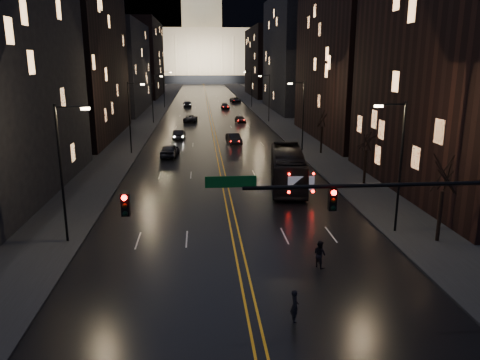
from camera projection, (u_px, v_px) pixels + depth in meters
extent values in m
plane|color=black|center=(253.00, 317.00, 21.71)|extent=(900.00, 900.00, 0.00)
cube|color=black|center=(207.00, 98.00, 147.18)|extent=(20.00, 320.00, 0.02)
cube|color=black|center=(162.00, 98.00, 146.00)|extent=(8.00, 320.00, 0.16)
cube|color=black|center=(251.00, 98.00, 148.33)|extent=(8.00, 320.00, 0.16)
cube|color=orange|center=(207.00, 98.00, 147.18)|extent=(0.62, 320.00, 0.01)
cube|color=black|center=(70.00, 43.00, 68.61)|extent=(12.00, 30.00, 28.00)
cube|color=black|center=(116.00, 67.00, 106.28)|extent=(12.00, 34.00, 20.00)
cube|color=black|center=(141.00, 59.00, 152.11)|extent=(12.00, 40.00, 24.00)
cube|color=black|center=(472.00, 55.00, 39.78)|extent=(12.00, 26.00, 24.00)
cube|color=black|center=(360.00, 7.00, 67.00)|extent=(12.00, 30.00, 38.00)
cube|color=black|center=(298.00, 54.00, 109.03)|extent=(12.00, 34.00, 26.00)
cube|color=black|center=(268.00, 62.00, 155.85)|extent=(12.00, 40.00, 22.00)
cube|color=black|center=(203.00, 78.00, 262.50)|extent=(90.00, 50.00, 4.00)
cube|color=#E3BD83|center=(202.00, 52.00, 259.03)|extent=(80.00, 36.00, 24.00)
cylinder|color=beige|center=(202.00, 14.00, 254.07)|extent=(22.00, 22.00, 16.00)
cylinder|color=black|center=(377.00, 185.00, 20.63)|extent=(12.00, 0.18, 0.18)
cube|color=black|center=(125.00, 205.00, 19.87)|extent=(0.35, 0.30, 1.00)
cube|color=black|center=(332.00, 199.00, 20.61)|extent=(0.35, 0.30, 1.00)
sphere|color=#FF0705|center=(124.00, 198.00, 19.60)|extent=(0.24, 0.24, 0.24)
sphere|color=#FF0705|center=(334.00, 193.00, 20.35)|extent=(0.24, 0.24, 0.24)
cube|color=#053F14|center=(231.00, 182.00, 20.02)|extent=(2.20, 0.06, 0.50)
cylinder|color=black|center=(400.00, 169.00, 31.16)|extent=(0.16, 0.16, 9.00)
cylinder|color=black|center=(392.00, 104.00, 30.02)|extent=(1.80, 0.10, 0.10)
cube|color=#EAC38C|center=(379.00, 106.00, 29.97)|extent=(0.50, 0.25, 0.15)
cylinder|color=black|center=(61.00, 176.00, 29.33)|extent=(0.16, 0.16, 9.00)
cylinder|color=black|center=(70.00, 107.00, 28.34)|extent=(1.80, 0.10, 0.10)
cube|color=#EAC38C|center=(85.00, 109.00, 28.44)|extent=(0.50, 0.25, 0.15)
cylinder|color=black|center=(303.00, 117.00, 60.12)|extent=(0.16, 0.16, 9.00)
cylinder|color=black|center=(297.00, 83.00, 58.97)|extent=(1.80, 0.10, 0.10)
cube|color=#EAC38C|center=(290.00, 84.00, 58.92)|extent=(0.50, 0.25, 0.15)
cylinder|color=black|center=(130.00, 119.00, 58.29)|extent=(0.16, 0.16, 9.00)
cylinder|color=black|center=(135.00, 84.00, 57.30)|extent=(1.80, 0.10, 0.10)
cube|color=#EAC38C|center=(142.00, 84.00, 57.39)|extent=(0.50, 0.25, 0.15)
cylinder|color=black|center=(269.00, 99.00, 89.07)|extent=(0.16, 0.16, 9.00)
cylinder|color=black|center=(265.00, 75.00, 87.93)|extent=(1.80, 0.10, 0.10)
cube|color=#EAC38C|center=(260.00, 76.00, 87.88)|extent=(0.50, 0.25, 0.15)
cylinder|color=black|center=(152.00, 99.00, 87.24)|extent=(0.16, 0.16, 9.00)
cylinder|color=black|center=(156.00, 76.00, 86.25)|extent=(1.80, 0.10, 0.10)
cube|color=#EAC38C|center=(161.00, 76.00, 86.35)|extent=(0.50, 0.25, 0.15)
cylinder|color=black|center=(252.00, 89.00, 118.03)|extent=(0.16, 0.16, 9.00)
cylinder|color=black|center=(248.00, 72.00, 116.88)|extent=(1.80, 0.10, 0.10)
cube|color=#EAC38C|center=(245.00, 72.00, 116.83)|extent=(0.50, 0.25, 0.15)
cylinder|color=black|center=(164.00, 90.00, 116.20)|extent=(0.16, 0.16, 9.00)
cylinder|color=black|center=(167.00, 72.00, 115.20)|extent=(1.80, 0.10, 0.10)
cube|color=#EAC38C|center=(171.00, 72.00, 115.30)|extent=(0.50, 0.25, 0.15)
cylinder|color=black|center=(440.00, 217.00, 30.08)|extent=(0.24, 0.24, 3.50)
cylinder|color=black|center=(365.00, 169.00, 43.59)|extent=(0.24, 0.24, 3.50)
cylinder|color=black|center=(321.00, 140.00, 59.03)|extent=(0.24, 0.24, 3.50)
imported|color=black|center=(288.00, 168.00, 43.99)|extent=(4.58, 12.68, 3.45)
imported|color=black|center=(170.00, 150.00, 57.60)|extent=(2.36, 5.05, 1.67)
imported|color=black|center=(179.00, 134.00, 70.48)|extent=(1.80, 4.45, 1.44)
imported|color=black|center=(191.00, 118.00, 90.25)|extent=(2.87, 5.27, 1.40)
imported|color=black|center=(187.00, 104.00, 119.98)|extent=(2.42, 5.15, 1.45)
imported|color=black|center=(234.00, 139.00, 66.40)|extent=(2.18, 4.72, 1.50)
imported|color=black|center=(240.00, 119.00, 88.91)|extent=(2.11, 4.23, 1.38)
imported|color=black|center=(225.00, 106.00, 114.15)|extent=(2.07, 4.68, 1.33)
imported|color=black|center=(235.00, 100.00, 132.15)|extent=(3.09, 5.60, 1.48)
imported|color=black|center=(295.00, 306.00, 21.13)|extent=(0.40, 0.58, 1.55)
imported|color=black|center=(320.00, 254.00, 26.70)|extent=(0.77, 0.89, 1.61)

